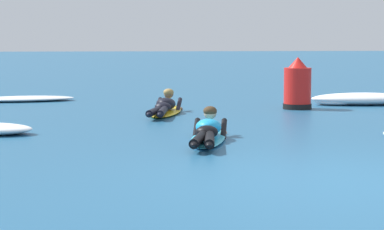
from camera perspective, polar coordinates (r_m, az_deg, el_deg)
ground_plane at (r=18.35m, az=1.87°, el=0.96°), size 120.00×120.00×0.00m
surfer_near at (r=11.59m, az=1.20°, el=-1.32°), size 0.93×2.75×0.53m
surfer_far at (r=15.59m, az=-2.07°, el=0.57°), size 1.03×2.73×0.54m
whitewater_front at (r=18.14m, az=12.80°, el=1.18°), size 2.49×1.08×0.28m
whitewater_mid_right at (r=19.09m, az=-12.60°, el=1.20°), size 2.58×1.25×0.13m
channel_marker_buoy at (r=16.81m, az=7.98°, el=2.05°), size 0.63×0.63×1.15m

